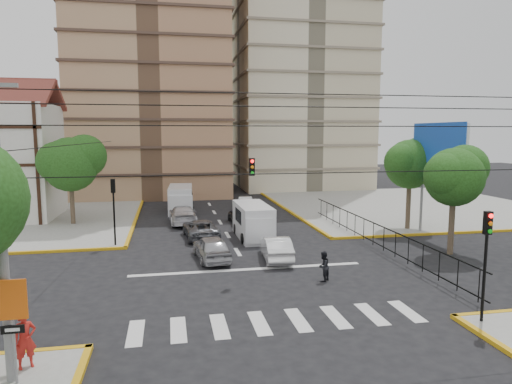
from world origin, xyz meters
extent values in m
plane|color=black|center=(0.00, 0.00, 0.00)|extent=(160.00, 160.00, 0.00)
cube|color=gray|center=(20.00, 20.00, 0.07)|extent=(26.00, 26.00, 0.15)
cube|color=silver|center=(0.00, -6.00, 0.01)|extent=(12.00, 2.40, 0.01)
cube|color=silver|center=(0.00, 1.20, 0.01)|extent=(13.00, 0.40, 0.01)
cube|color=beige|center=(14.00, 40.00, 24.00)|extent=(17.00, 16.00, 48.00)
cylinder|color=slate|center=(14.50, 4.00, 2.15)|extent=(0.20, 0.20, 4.00)
cylinder|color=slate|center=(14.50, 8.00, 2.15)|extent=(0.20, 0.20, 4.00)
cube|color=silver|center=(14.50, 6.00, 6.15)|extent=(0.25, 6.00, 4.00)
cube|color=blue|center=(14.30, 6.00, 6.15)|extent=(0.08, 6.20, 4.20)
cylinder|color=#473828|center=(13.00, 2.00, 2.10)|extent=(0.36, 0.36, 4.20)
sphere|color=#1F4112|center=(13.00, 2.00, 4.84)|extent=(3.60, 3.60, 3.60)
sphere|color=#1F4112|center=(13.90, 2.30, 5.38)|extent=(2.88, 2.88, 2.88)
sphere|color=#1F4112|center=(12.28, 1.70, 5.03)|extent=(2.70, 2.70, 2.70)
cylinder|color=#473828|center=(14.00, 9.00, 2.24)|extent=(0.36, 0.36, 4.48)
sphere|color=#1F4112|center=(14.00, 9.00, 5.16)|extent=(3.80, 3.80, 3.80)
sphere|color=#1F4112|center=(14.95, 9.30, 5.73)|extent=(3.04, 3.04, 3.04)
sphere|color=#1F4112|center=(13.24, 8.70, 5.35)|extent=(2.85, 2.85, 2.85)
cylinder|color=#473828|center=(-12.00, 16.00, 2.10)|extent=(0.36, 0.36, 4.20)
sphere|color=#1F4112|center=(-12.00, 16.00, 5.00)|extent=(4.40, 4.40, 4.40)
sphere|color=#1F4112|center=(-10.90, 16.30, 5.67)|extent=(3.52, 3.52, 3.52)
sphere|color=#1F4112|center=(-12.88, 15.70, 5.22)|extent=(3.30, 3.30, 3.30)
cylinder|color=black|center=(7.80, -7.80, 1.90)|extent=(0.12, 0.12, 3.50)
cube|color=black|center=(7.80, -7.80, 4.10)|extent=(0.28, 0.22, 0.90)
sphere|color=#FF0C0C|center=(7.80, -7.80, 4.40)|extent=(0.17, 0.17, 0.17)
cylinder|color=black|center=(-7.80, 7.80, 1.90)|extent=(0.12, 0.12, 3.50)
cube|color=black|center=(-7.80, 7.80, 4.10)|extent=(0.28, 0.22, 0.90)
sphere|color=#FF0C0C|center=(-7.80, 7.80, 4.40)|extent=(0.17, 0.17, 0.17)
cube|color=black|center=(0.00, 0.00, 5.80)|extent=(0.28, 0.22, 0.90)
cylinder|color=black|center=(0.00, -9.00, 6.25)|extent=(18.00, 0.03, 0.03)
cylinder|color=slate|center=(-9.00, -9.00, 4.65)|extent=(0.28, 0.28, 9.00)
cylinder|color=slate|center=(-8.80, -9.20, 1.75)|extent=(0.08, 0.08, 3.20)
cube|color=#E5590C|center=(-8.80, -9.25, 2.75)|extent=(0.90, 0.06, 1.20)
cube|color=black|center=(-8.80, -9.25, 1.85)|extent=(0.65, 0.05, 0.25)
cube|color=silver|center=(1.69, 8.77, 1.22)|extent=(2.22, 5.33, 2.44)
cube|color=silver|center=(1.69, 6.65, 1.06)|extent=(2.04, 1.31, 1.69)
cube|color=black|center=(1.69, 6.28, 1.64)|extent=(1.96, 0.14, 0.95)
cylinder|color=black|center=(0.68, 7.08, 0.37)|extent=(0.25, 0.74, 0.74)
cylinder|color=black|center=(2.69, 7.08, 0.37)|extent=(0.25, 0.74, 0.74)
cylinder|color=black|center=(0.68, 10.46, 0.37)|extent=(0.25, 0.74, 0.74)
cylinder|color=black|center=(2.69, 10.46, 0.37)|extent=(0.25, 0.74, 0.74)
cube|color=silver|center=(-3.12, 20.82, 1.24)|extent=(2.45, 5.51, 2.48)
cube|color=silver|center=(-3.12, 18.66, 1.08)|extent=(2.12, 1.41, 1.73)
cube|color=black|center=(-3.12, 18.28, 1.67)|extent=(2.00, 0.21, 0.97)
cylinder|color=black|center=(-4.14, 19.09, 0.38)|extent=(0.25, 0.76, 0.76)
cylinder|color=black|center=(-2.09, 19.09, 0.38)|extent=(0.25, 0.76, 0.76)
cylinder|color=black|center=(-4.14, 22.55, 0.38)|extent=(0.25, 0.76, 0.76)
cylinder|color=black|center=(-2.09, 22.55, 0.38)|extent=(0.25, 0.76, 0.76)
imported|color=#A4A4A9|center=(-1.80, 3.51, 0.75)|extent=(2.23, 4.57, 1.50)
imported|color=white|center=(1.99, 2.82, 0.71)|extent=(1.87, 4.44, 1.43)
imported|color=slate|center=(-2.02, 9.42, 0.68)|extent=(2.59, 5.02, 1.35)
imported|color=silver|center=(-3.13, 14.99, 0.76)|extent=(2.29, 5.32, 1.53)
imported|color=#252527|center=(1.65, 14.07, 0.73)|extent=(1.85, 4.34, 1.46)
imported|color=silver|center=(3.30, 21.54, 0.62)|extent=(1.93, 3.95, 1.25)
imported|color=red|center=(-8.79, -8.26, 1.07)|extent=(0.80, 0.70, 1.85)
imported|color=black|center=(3.43, -1.51, 0.78)|extent=(0.96, 0.95, 1.56)
camera|label=1|loc=(-4.24, -23.02, 7.53)|focal=32.00mm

